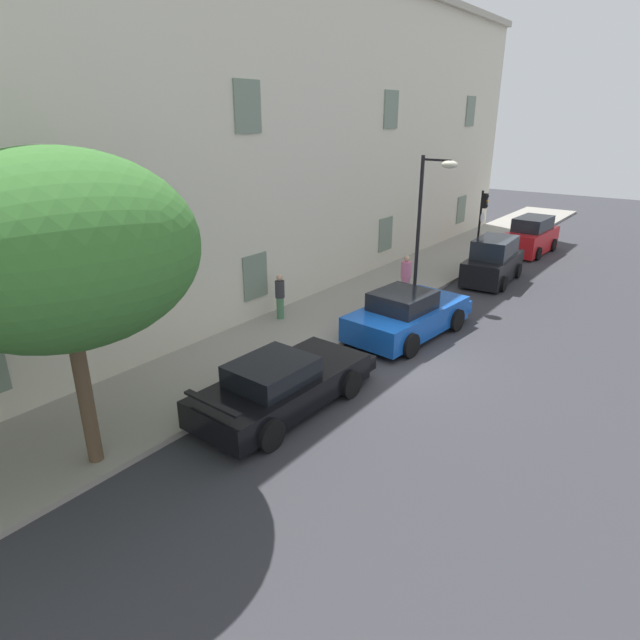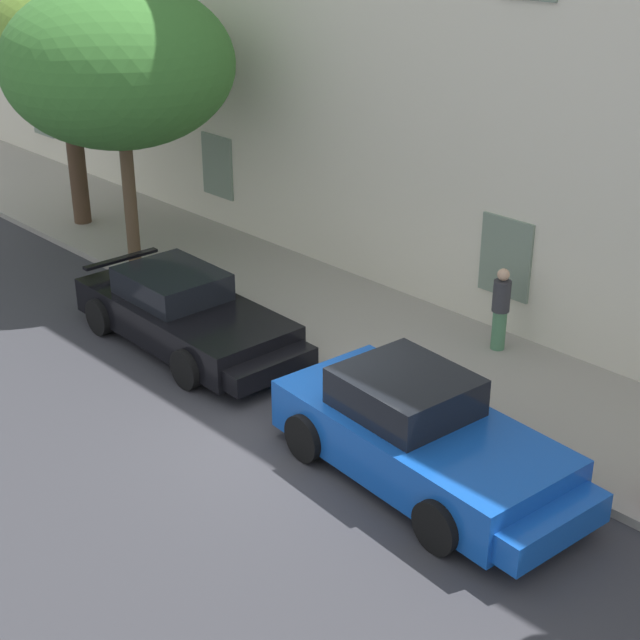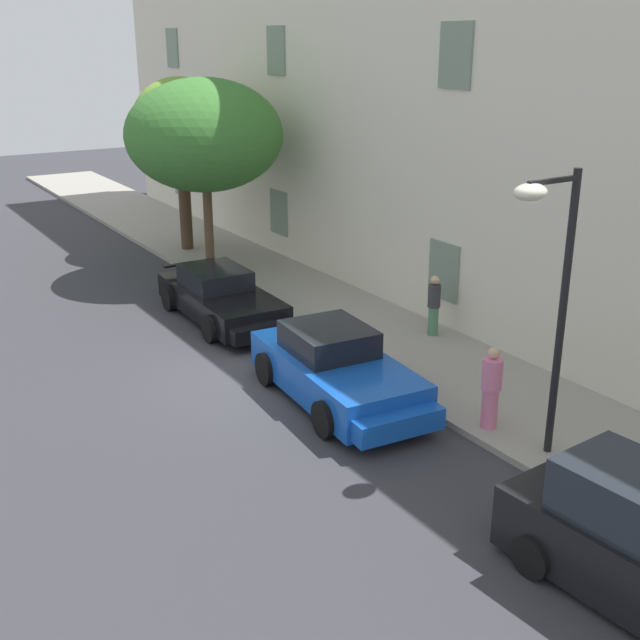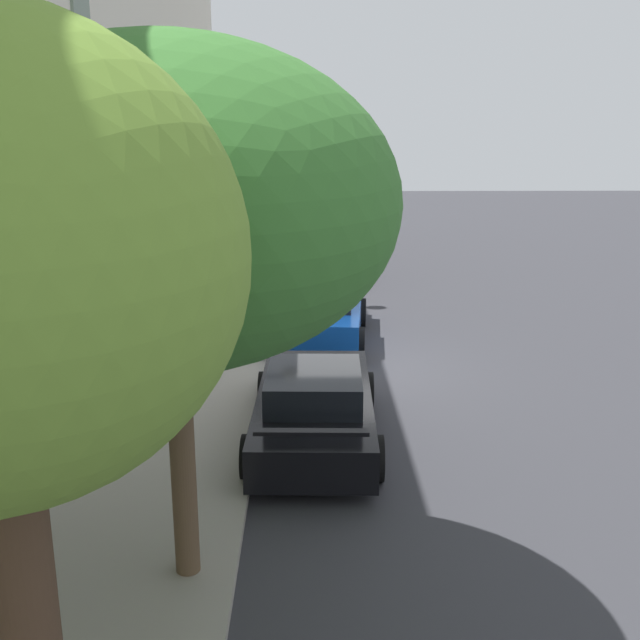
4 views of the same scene
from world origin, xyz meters
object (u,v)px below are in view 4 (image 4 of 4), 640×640
Objects in this scene: tree_midblock at (169,204)px; pedestrian_strolling at (141,321)px; sportscar_red_lead at (315,403)px; street_lamp at (268,174)px; traffic_light at (273,200)px; hatchback_parked at (310,227)px; pedestrian_admiring at (260,278)px; hatchback_distant at (317,253)px; sportscar_yellow_flank at (320,313)px.

pedestrian_strolling is (8.25, 2.28, -3.50)m from tree_midblock.
sportscar_red_lead is 3.29× the size of pedestrian_strolling.
tree_midblock is at bearing 178.86° from street_lamp.
sportscar_red_lead is 1.56× the size of traffic_light.
traffic_light is at bearing 1.25° from street_lamp.
tree_midblock is at bearing 176.33° from hatchback_parked.
tree_midblock is 3.65× the size of pedestrian_admiring.
tree_midblock is (-23.37, 1.50, 3.59)m from hatchback_parked.
pedestrian_admiring is at bearing -27.92° from pedestrian_strolling.
street_lamp reaches higher than pedestrian_strolling.
hatchback_distant reaches higher than pedestrian_strolling.
traffic_light is (15.64, 1.38, 1.76)m from sportscar_red_lead.
sportscar_red_lead is 8.71m from pedestrian_admiring.
tree_midblock reaches higher than hatchback_parked.
traffic_light reaches higher than hatchback_distant.
traffic_light is (19.74, -0.15, -2.06)m from tree_midblock.
pedestrian_admiring reaches higher than sportscar_red_lead.
sportscar_yellow_flank is 1.23× the size of hatchback_parked.
sportscar_yellow_flank is at bearing -160.22° from street_lamp.
tree_midblock reaches higher than pedestrian_admiring.
pedestrian_strolling is (-9.02, 4.02, 0.10)m from hatchback_distant.
sportscar_yellow_flank is 0.83× the size of tree_midblock.
sportscar_yellow_flank is at bearing 179.77° from hatchback_distant.
traffic_light reaches higher than sportscar_yellow_flank.
pedestrian_strolling is at bearing 165.98° from hatchback_parked.
pedestrian_strolling is at bearing 42.55° from sportscar_red_lead.
pedestrian_admiring is 5.02m from pedestrian_strolling.
street_lamp is 6.84m from pedestrian_strolling.
street_lamp reaches higher than pedestrian_admiring.
sportscar_yellow_flank is 4.35m from pedestrian_strolling.
pedestrian_admiring is at bearing 172.41° from hatchback_parked.
traffic_light is 1.99× the size of pedestrian_admiring.
hatchback_parked is 9.92m from street_lamp.
tree_midblock is at bearing -164.57° from pedestrian_strolling.
hatchback_parked is 10.78m from pedestrian_admiring.
pedestrian_strolling is at bearing 113.37° from sportscar_yellow_flank.
sportscar_yellow_flank is at bearing -66.63° from pedestrian_strolling.
pedestrian_strolling is (-11.49, 2.43, -1.44)m from traffic_light.
hatchback_distant is 17.72m from tree_midblock.
street_lamp is (-5.78, -0.13, 1.35)m from traffic_light.
hatchback_parked is 1.02× the size of hatchback_distant.
pedestrian_strolling is at bearing 155.99° from hatchback_distant.
pedestrian_admiring is (2.72, 1.64, 0.30)m from sportscar_yellow_flank.
pedestrian_admiring is at bearing 9.61° from sportscar_red_lead.
hatchback_distant is 4.62m from street_lamp.
street_lamp reaches higher than traffic_light.
hatchback_distant reaches higher than sportscar_red_lead.
sportscar_yellow_flank is 1.52× the size of traffic_light.
sportscar_red_lead is 0.85× the size of tree_midblock.
pedestrian_admiring is at bearing 31.08° from sportscar_yellow_flank.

